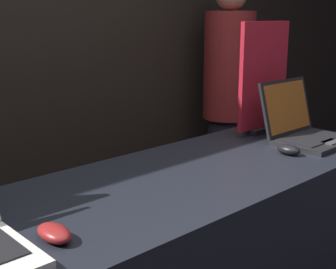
{
  "coord_description": "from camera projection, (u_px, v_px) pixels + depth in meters",
  "views": [
    {
      "loc": [
        -0.97,
        -0.73,
        1.46
      ],
      "look_at": [
        0.0,
        0.31,
        1.1
      ],
      "focal_mm": 50.0,
      "sensor_mm": 36.0,
      "label": 1
    }
  ],
  "objects": [
    {
      "name": "mouse_front",
      "position": [
        54.0,
        233.0,
        1.1
      ],
      "size": [
        0.06,
        0.11,
        0.04
      ],
      "color": "maroon",
      "rests_on": "display_counter"
    },
    {
      "name": "laptop_back",
      "position": [
        304.0,
        127.0,
        1.96
      ],
      "size": [
        0.32,
        0.3,
        0.25
      ],
      "color": "black",
      "rests_on": "display_counter"
    },
    {
      "name": "person_bystander",
      "position": [
        228.0,
        107.0,
        3.04
      ],
      "size": [
        0.32,
        0.32,
        1.69
      ],
      "color": "#282833",
      "rests_on": "ground_plane"
    },
    {
      "name": "promo_stand_back",
      "position": [
        263.0,
        80.0,
        2.07
      ],
      "size": [
        0.32,
        0.07,
        0.49
      ],
      "color": "black",
      "rests_on": "display_counter"
    },
    {
      "name": "mouse_back",
      "position": [
        289.0,
        150.0,
        1.77
      ],
      "size": [
        0.06,
        0.1,
        0.04
      ],
      "color": "black",
      "rests_on": "display_counter"
    }
  ]
}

